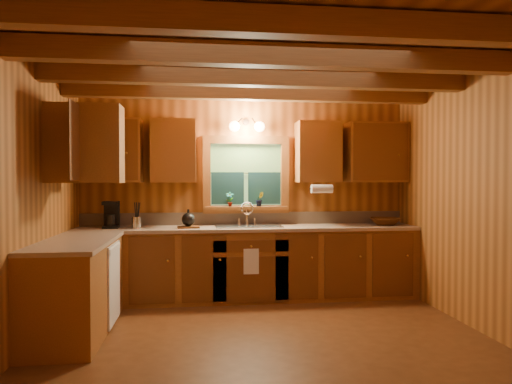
{
  "coord_description": "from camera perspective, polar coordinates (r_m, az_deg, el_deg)",
  "views": [
    {
      "loc": [
        -0.61,
        -4.2,
        1.47
      ],
      "look_at": [
        0.0,
        0.8,
        1.35
      ],
      "focal_mm": 32.94,
      "sensor_mm": 36.0,
      "label": 1
    }
  ],
  "objects": [
    {
      "name": "room",
      "position": [
        4.25,
        1.31,
        -0.93
      ],
      "size": [
        4.2,
        4.2,
        4.2
      ],
      "color": "#5A3115",
      "rests_on": "ground"
    },
    {
      "name": "ceiling_beams",
      "position": [
        4.36,
        1.32,
        14.87
      ],
      "size": [
        4.2,
        2.54,
        0.18
      ],
      "color": "brown",
      "rests_on": "room"
    },
    {
      "name": "base_cabinets",
      "position": [
        5.58,
        -5.72,
        -9.38
      ],
      "size": [
        4.2,
        2.22,
        0.86
      ],
      "color": "brown",
      "rests_on": "ground"
    },
    {
      "name": "countertop",
      "position": [
        5.52,
        -5.59,
        -4.77
      ],
      "size": [
        4.2,
        2.24,
        0.04
      ],
      "color": "tan",
      "rests_on": "base_cabinets"
    },
    {
      "name": "backsplash",
      "position": [
        6.14,
        -1.23,
        -3.21
      ],
      "size": [
        4.2,
        0.02,
        0.16
      ],
      "primitive_type": "cube",
      "color": "tan",
      "rests_on": "room"
    },
    {
      "name": "dishwasher_panel",
      "position": [
        5.06,
        -16.87,
        -10.55
      ],
      "size": [
        0.02,
        0.6,
        0.8
      ],
      "primitive_type": "cube",
      "color": "white",
      "rests_on": "base_cabinets"
    },
    {
      "name": "upper_cabinets",
      "position": [
        5.64,
        -6.51,
        5.12
      ],
      "size": [
        4.19,
        1.77,
        0.78
      ],
      "color": "brown",
      "rests_on": "room"
    },
    {
      "name": "window",
      "position": [
        6.1,
        -1.22,
        1.92
      ],
      "size": [
        1.12,
        0.08,
        1.0
      ],
      "color": "brown",
      "rests_on": "room"
    },
    {
      "name": "window_sill",
      "position": [
        6.06,
        -1.17,
        -1.94
      ],
      "size": [
        1.06,
        0.14,
        0.04
      ],
      "primitive_type": "cube",
      "color": "brown",
      "rests_on": "room"
    },
    {
      "name": "wall_sconce",
      "position": [
        6.02,
        -1.1,
        7.99
      ],
      "size": [
        0.45,
        0.21,
        0.17
      ],
      "color": "black",
      "rests_on": "room"
    },
    {
      "name": "paper_towel_roll",
      "position": [
        5.93,
        7.99,
        0.39
      ],
      "size": [
        0.27,
        0.11,
        0.11
      ],
      "primitive_type": "cylinder",
      "rotation": [
        0.0,
        1.57,
        0.0
      ],
      "color": "white",
      "rests_on": "upper_cabinets"
    },
    {
      "name": "dish_towel",
      "position": [
        5.58,
        -0.59,
        -8.43
      ],
      "size": [
        0.18,
        0.01,
        0.3
      ],
      "primitive_type": "cube",
      "color": "white",
      "rests_on": "base_cabinets"
    },
    {
      "name": "sink",
      "position": [
        5.87,
        -0.96,
        -4.64
      ],
      "size": [
        0.82,
        0.48,
        0.43
      ],
      "color": "silver",
      "rests_on": "countertop"
    },
    {
      "name": "coffee_maker",
      "position": [
        5.96,
        -17.17,
        -2.65
      ],
      "size": [
        0.18,
        0.23,
        0.32
      ],
      "rotation": [
        0.0,
        0.0,
        0.07
      ],
      "color": "black",
      "rests_on": "countertop"
    },
    {
      "name": "utensil_crock",
      "position": [
        5.82,
        -14.29,
        -3.54
      ],
      "size": [
        0.11,
        0.11,
        0.31
      ],
      "rotation": [
        0.0,
        0.0,
        -0.08
      ],
      "color": "silver",
      "rests_on": "countertop"
    },
    {
      "name": "cutting_board",
      "position": [
        5.74,
        -8.22,
        -4.23
      ],
      "size": [
        0.27,
        0.21,
        0.02
      ],
      "primitive_type": "cube",
      "rotation": [
        0.0,
        0.0,
        0.13
      ],
      "color": "#5F3214",
      "rests_on": "countertop"
    },
    {
      "name": "teakettle",
      "position": [
        5.73,
        -8.22,
        -3.31
      ],
      "size": [
        0.16,
        0.16,
        0.2
      ],
      "rotation": [
        0.0,
        0.0,
        -0.26
      ],
      "color": "black",
      "rests_on": "cutting_board"
    },
    {
      "name": "wicker_basket",
      "position": [
        6.28,
        15.43,
        -3.45
      ],
      "size": [
        0.49,
        0.49,
        0.1
      ],
      "primitive_type": "imported",
      "rotation": [
        0.0,
        0.0,
        -0.3
      ],
      "color": "#48230C",
      "rests_on": "countertop"
    },
    {
      "name": "potted_plant_left",
      "position": [
        6.03,
        -3.2,
        -0.87
      ],
      "size": [
        0.1,
        0.07,
        0.19
      ],
      "primitive_type": "imported",
      "rotation": [
        0.0,
        0.0,
        -0.07
      ],
      "color": "#5F3214",
      "rests_on": "window_sill"
    },
    {
      "name": "potted_plant_right",
      "position": [
        6.06,
        0.45,
        -0.86
      ],
      "size": [
        0.12,
        0.1,
        0.19
      ],
      "primitive_type": "imported",
      "rotation": [
        0.0,
        0.0,
        0.23
      ],
      "color": "#5F3214",
      "rests_on": "window_sill"
    }
  ]
}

